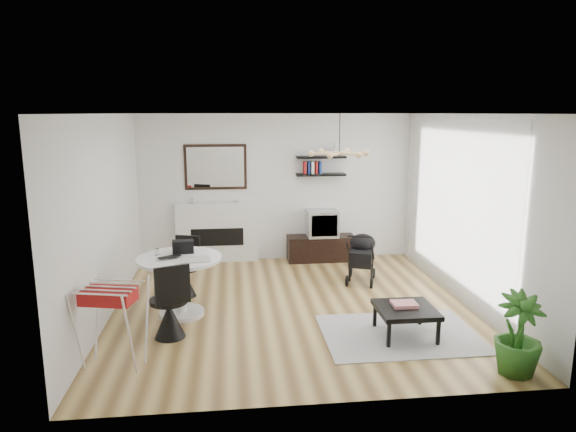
{
  "coord_description": "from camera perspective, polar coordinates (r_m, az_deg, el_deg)",
  "views": [
    {
      "loc": [
        -0.84,
        -6.85,
        2.71
      ],
      "look_at": [
        -0.02,
        0.4,
        1.24
      ],
      "focal_mm": 32.0,
      "sensor_mm": 36.0,
      "label": 1
    }
  ],
  "objects": [
    {
      "name": "magazines",
      "position": [
        6.58,
        12.8,
        -9.53
      ],
      "size": [
        0.31,
        0.25,
        0.04
      ],
      "primitive_type": "cube",
      "rotation": [
        0.0,
        0.0,
        -0.03
      ],
      "color": "red",
      "rests_on": "coffee_table"
    },
    {
      "name": "chair_far",
      "position": [
        7.9,
        -11.42,
        -6.74
      ],
      "size": [
        0.47,
        0.48,
        0.89
      ],
      "rotation": [
        0.0,
        0.0,
        -0.33
      ],
      "color": "black",
      "rests_on": "floor"
    },
    {
      "name": "dining_table",
      "position": [
        7.09,
        -11.89,
        -6.65
      ],
      "size": [
        1.13,
        1.13,
        0.82
      ],
      "color": "white",
      "rests_on": "floor"
    },
    {
      "name": "stroller",
      "position": [
        8.46,
        8.16,
        -4.78
      ],
      "size": [
        0.64,
        0.79,
        0.86
      ],
      "rotation": [
        0.0,
        0.0,
        -0.35
      ],
      "color": "black",
      "rests_on": "floor"
    },
    {
      "name": "potted_plant",
      "position": [
        6.0,
        24.21,
        -11.88
      ],
      "size": [
        0.52,
        0.52,
        0.89
      ],
      "primitive_type": "imported",
      "rotation": [
        0.0,
        0.0,
        0.05
      ],
      "color": "#27601B",
      "rests_on": "floor"
    },
    {
      "name": "drinking_glass",
      "position": [
        7.16,
        -14.36,
        -3.87
      ],
      "size": [
        0.06,
        0.06,
        0.09
      ],
      "primitive_type": "cylinder",
      "color": "white",
      "rests_on": "dining_table"
    },
    {
      "name": "crt_tv",
      "position": [
        9.49,
        3.82,
        -0.8
      ],
      "size": [
        0.56,
        0.49,
        0.49
      ],
      "color": "#B9B8BB",
      "rests_on": "tv_console"
    },
    {
      "name": "chair_near",
      "position": [
        6.52,
        -13.01,
        -10.58
      ],
      "size": [
        0.51,
        0.52,
        0.97
      ],
      "rotation": [
        0.0,
        0.0,
        3.52
      ],
      "color": "black",
      "rests_on": "floor"
    },
    {
      "name": "shelf_upper",
      "position": [
        9.4,
        3.7,
        6.55
      ],
      "size": [
        0.9,
        0.25,
        0.04
      ],
      "primitive_type": "cube",
      "color": "black",
      "rests_on": "wall_back"
    },
    {
      "name": "laptop",
      "position": [
        6.94,
        -12.91,
        -4.59
      ],
      "size": [
        0.37,
        0.34,
        0.02
      ],
      "primitive_type": "imported",
      "rotation": [
        0.0,
        0.0,
        0.54
      ],
      "color": "black",
      "rests_on": "dining_table"
    },
    {
      "name": "wall_left",
      "position": [
        7.18,
        -19.7,
        -0.2
      ],
      "size": [
        0.0,
        5.0,
        5.0
      ],
      "primitive_type": "plane",
      "rotation": [
        1.57,
        0.0,
        1.57
      ],
      "color": "white",
      "rests_on": "floor"
    },
    {
      "name": "pendant_lamp",
      "position": [
        7.34,
        5.71,
        6.96
      ],
      "size": [
        0.9,
        0.9,
        0.1
      ],
      "primitive_type": null,
      "color": "tan",
      "rests_on": "ceiling"
    },
    {
      "name": "sheer_curtain",
      "position": [
        7.88,
        17.93,
        0.89
      ],
      "size": [
        0.04,
        3.6,
        2.6
      ],
      "primitive_type": "cube",
      "color": "white",
      "rests_on": "wall_right"
    },
    {
      "name": "newspaper",
      "position": [
        6.84,
        -10.27,
        -4.77
      ],
      "size": [
        0.41,
        0.35,
        0.01
      ],
      "primitive_type": "cube",
      "rotation": [
        0.0,
        0.0,
        0.12
      ],
      "color": "beige",
      "rests_on": "dining_table"
    },
    {
      "name": "floor",
      "position": [
        7.42,
        0.5,
        -10.04
      ],
      "size": [
        5.0,
        5.0,
        0.0
      ],
      "primitive_type": "plane",
      "color": "brown",
      "rests_on": "ground"
    },
    {
      "name": "ceiling",
      "position": [
        6.91,
        0.54,
        11.3
      ],
      "size": [
        5.0,
        5.0,
        0.0
      ],
      "primitive_type": "plane",
      "color": "white",
      "rests_on": "wall_back"
    },
    {
      "name": "rug",
      "position": [
        6.7,
        12.31,
        -12.68
      ],
      "size": [
        1.92,
        1.38,
        0.01
      ],
      "primitive_type": "cube",
      "color": "#A5A5A5",
      "rests_on": "floor"
    },
    {
      "name": "black_bag",
      "position": [
        7.19,
        -11.59,
        -3.35
      ],
      "size": [
        0.3,
        0.2,
        0.17
      ],
      "primitive_type": "cube",
      "rotation": [
        0.0,
        0.0,
        0.1
      ],
      "color": "black",
      "rests_on": "dining_table"
    },
    {
      "name": "fireplace",
      "position": [
        9.5,
        -7.88,
        -1.02
      ],
      "size": [
        1.5,
        0.17,
        2.16
      ],
      "color": "white",
      "rests_on": "floor"
    },
    {
      "name": "drying_rack",
      "position": [
        5.91,
        -18.91,
        -11.32
      ],
      "size": [
        0.74,
        0.71,
        0.93
      ],
      "rotation": [
        0.0,
        0.0,
        -0.23
      ],
      "color": "white",
      "rests_on": "floor"
    },
    {
      "name": "wall_back",
      "position": [
        9.49,
        -1.32,
        3.15
      ],
      "size": [
        5.0,
        0.0,
        5.0
      ],
      "primitive_type": "plane",
      "rotation": [
        1.57,
        0.0,
        0.0
      ],
      "color": "white",
      "rests_on": "floor"
    },
    {
      "name": "wall_right",
      "position": [
        7.75,
        19.21,
        0.63
      ],
      "size": [
        0.0,
        5.0,
        5.0
      ],
      "primitive_type": "plane",
      "rotation": [
        1.57,
        0.0,
        -1.57
      ],
      "color": "white",
      "rests_on": "floor"
    },
    {
      "name": "shelf_lower",
      "position": [
        9.44,
        3.67,
        4.61
      ],
      "size": [
        0.9,
        0.25,
        0.04
      ],
      "primitive_type": "cube",
      "color": "black",
      "rests_on": "wall_back"
    },
    {
      "name": "coffee_table",
      "position": [
        6.55,
        12.96,
        -10.2
      ],
      "size": [
        0.7,
        0.7,
        0.36
      ],
      "rotation": [
        0.0,
        0.0,
        -0.01
      ],
      "color": "black",
      "rests_on": "rug"
    },
    {
      "name": "tv_console",
      "position": [
        9.6,
        3.67,
        -3.58
      ],
      "size": [
        1.24,
        0.44,
        0.47
      ],
      "primitive_type": "cube",
      "color": "black",
      "rests_on": "floor"
    }
  ]
}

